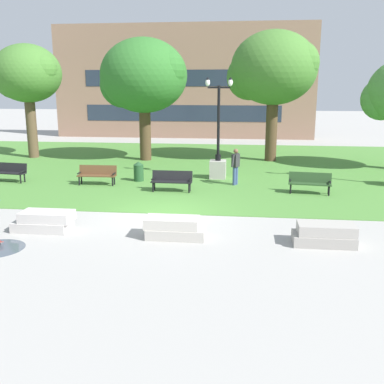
{
  "coord_description": "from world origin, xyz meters",
  "views": [
    {
      "loc": [
        2.87,
        -15.58,
        4.61
      ],
      "look_at": [
        1.21,
        -1.4,
        1.2
      ],
      "focal_mm": 42.0,
      "sensor_mm": 36.0,
      "label": 1
    }
  ],
  "objects": [
    {
      "name": "lamp_post_left",
      "position": [
        1.57,
        6.69,
        1.03
      ],
      "size": [
        1.32,
        0.8,
        4.97
      ],
      "color": "#ADA89E",
      "rests_on": "grass_lawn"
    },
    {
      "name": "park_bench_far_left",
      "position": [
        -0.28,
        3.58,
        0.54
      ],
      "size": [
        1.8,
        0.54,
        0.9
      ],
      "color": "black",
      "rests_on": "grass_lawn"
    },
    {
      "name": "tree_near_right",
      "position": [
        4.43,
        12.51,
        5.52
      ],
      "size": [
        5.4,
        5.14,
        7.78
      ],
      "color": "#4C3823",
      "rests_on": "grass_lawn"
    },
    {
      "name": "concrete_block_center",
      "position": [
        -3.51,
        -2.31,
        0.31
      ],
      "size": [
        1.9,
        0.9,
        0.64
      ],
      "color": "#BCB7B2",
      "rests_on": "ground"
    },
    {
      "name": "person_bystander_near_lawn",
      "position": [
        2.48,
        5.23,
        0.98
      ],
      "size": [
        0.43,
        0.84,
        1.71
      ],
      "color": "#384C7A",
      "rests_on": "grass_lawn"
    },
    {
      "name": "trash_bin",
      "position": [
        -2.24,
        5.56,
        0.5
      ],
      "size": [
        0.49,
        0.49,
        0.96
      ],
      "color": "#234C28",
      "rests_on": "grass_lawn"
    },
    {
      "name": "tree_far_left",
      "position": [
        -3.35,
        11.9,
        5.09
      ],
      "size": [
        5.51,
        5.25,
        7.38
      ],
      "color": "#4C3823",
      "rests_on": "grass_lawn"
    },
    {
      "name": "park_bench_near_right",
      "position": [
        5.73,
        3.86,
        0.54
      ],
      "size": [
        1.85,
        0.74,
        0.9
      ],
      "color": "#284723",
      "rests_on": "grass_lawn"
    },
    {
      "name": "park_bench_near_left",
      "position": [
        -4.0,
        4.53,
        0.54
      ],
      "size": [
        1.81,
        0.57,
        0.9
      ],
      "color": "brown",
      "rests_on": "grass_lawn"
    },
    {
      "name": "concrete_block_left",
      "position": [
        0.78,
        -2.51,
        0.31
      ],
      "size": [
        1.86,
        0.9,
        0.64
      ],
      "color": "#B2ADA3",
      "rests_on": "ground"
    },
    {
      "name": "park_bench_far_right",
      "position": [
        -8.49,
        4.69,
        0.54
      ],
      "size": [
        1.85,
        0.76,
        0.9
      ],
      "color": "black",
      "rests_on": "grass_lawn"
    },
    {
      "name": "grass_lawn",
      "position": [
        0.0,
        10.0,
        0.01
      ],
      "size": [
        40.0,
        20.0,
        0.02
      ],
      "primitive_type": "cube",
      "color": "#4C8438",
      "rests_on": "ground"
    },
    {
      "name": "tree_far_right",
      "position": [
        -10.82,
        12.05,
        5.22
      ],
      "size": [
        4.45,
        4.24,
        7.1
      ],
      "color": "brown",
      "rests_on": "grass_lawn"
    },
    {
      "name": "ground_plane",
      "position": [
        0.0,
        0.0,
        0.0
      ],
      "size": [
        140.0,
        140.0,
        0.0
      ],
      "primitive_type": "plane",
      "color": "#A3A09B"
    },
    {
      "name": "building_facade_distant",
      "position": [
        -2.65,
        24.5,
        4.88
      ],
      "size": [
        22.97,
        1.03,
        9.78
      ],
      "color": "#8E6B56",
      "rests_on": "ground"
    },
    {
      "name": "concrete_block_right",
      "position": [
        5.3,
        -2.61,
        0.31
      ],
      "size": [
        1.8,
        0.9,
        0.64
      ],
      "color": "#9E9991",
      "rests_on": "ground"
    }
  ]
}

